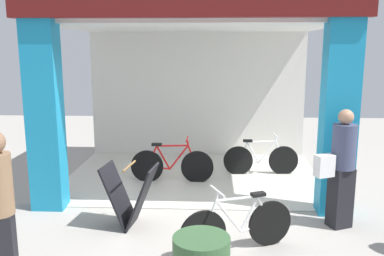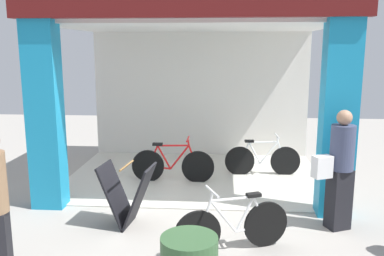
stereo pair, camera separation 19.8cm
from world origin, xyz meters
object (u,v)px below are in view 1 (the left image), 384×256
Objects in this scene: bicycle_inside_0 at (172,165)px; sandwich_board_sign at (130,196)px; bicycle_parked_0 at (238,226)px; bicycle_inside_1 at (261,159)px; pedestrian_1 at (0,210)px; pedestrian_2 at (341,167)px.

sandwich_board_sign is at bearing -101.52° from bicycle_inside_0.
bicycle_parked_0 is at bearing -67.79° from bicycle_inside_0.
bicycle_inside_1 is 5.24m from pedestrian_1.
pedestrian_1 reaches higher than bicycle_inside_0.
bicycle_parked_0 is 2.73m from pedestrian_1.
pedestrian_2 is (2.55, -1.85, 0.53)m from bicycle_inside_0.
bicycle_parked_0 is (1.08, -2.65, -0.01)m from bicycle_inside_0.
bicycle_inside_0 is 2.02m from sandwich_board_sign.
bicycle_parked_0 is 1.76m from pedestrian_2.
pedestrian_2 reaches higher than sandwich_board_sign.
bicycle_inside_0 reaches higher than bicycle_parked_0.
bicycle_inside_0 is at bearing 144.07° from pedestrian_2.
sandwich_board_sign reaches higher than bicycle_parked_0.
bicycle_inside_1 is at bearing 49.85° from sandwich_board_sign.
bicycle_parked_0 is 0.83× the size of pedestrian_1.
pedestrian_2 is (0.82, -2.41, 0.55)m from bicycle_inside_1.
sandwich_board_sign reaches higher than bicycle_inside_1.
bicycle_parked_0 is at bearing 20.65° from pedestrian_1.
bicycle_parked_0 is at bearing -24.32° from sandwich_board_sign.
pedestrian_2 is (3.98, 1.74, -0.01)m from pedestrian_1.
pedestrian_1 is at bearing -127.29° from bicycle_inside_1.
pedestrian_1 reaches higher than sandwich_board_sign.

